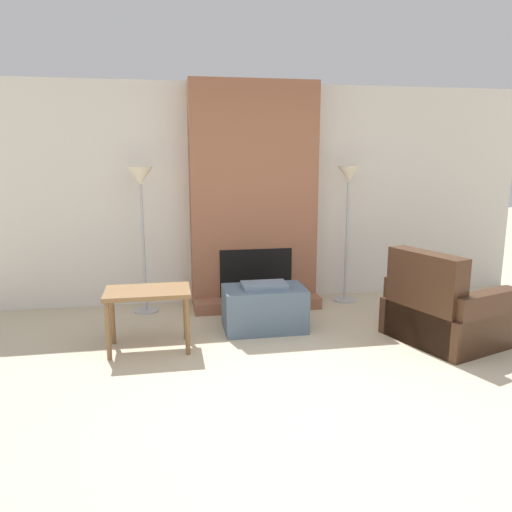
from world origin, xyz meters
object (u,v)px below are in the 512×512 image
floor_lamp_left (141,192)px  side_table (148,298)px  armchair (442,314)px  floor_lamp_right (348,189)px  ottoman (264,308)px

floor_lamp_left → side_table: bearing=-86.6°
side_table → armchair: bearing=-6.1°
side_table → floor_lamp_right: size_ratio=0.47×
floor_lamp_right → ottoman: bearing=-144.7°
ottoman → floor_lamp_right: bearing=35.3°
armchair → side_table: bearing=64.9°
floor_lamp_left → floor_lamp_right: (2.41, 0.00, 0.00)m
armchair → floor_lamp_right: floor_lamp_right is taller
floor_lamp_left → ottoman: bearing=-34.4°
armchair → ottoman: bearing=50.0°
side_table → floor_lamp_left: 1.47m
ottoman → floor_lamp_left: 1.88m
floor_lamp_right → floor_lamp_left: bearing=180.0°
floor_lamp_left → floor_lamp_right: 2.41m
armchair → side_table: (-2.78, 0.30, 0.22)m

